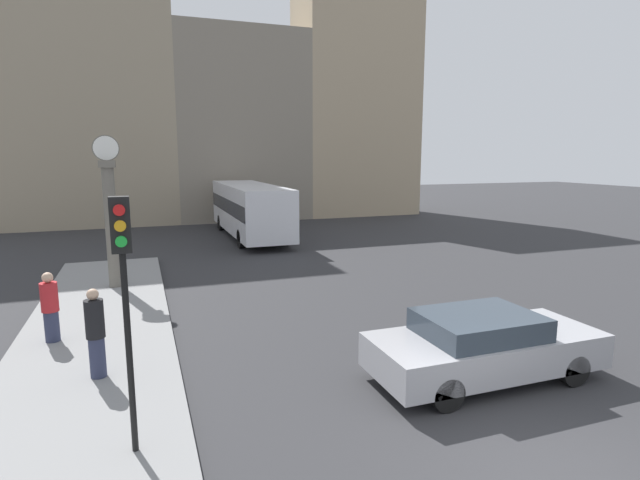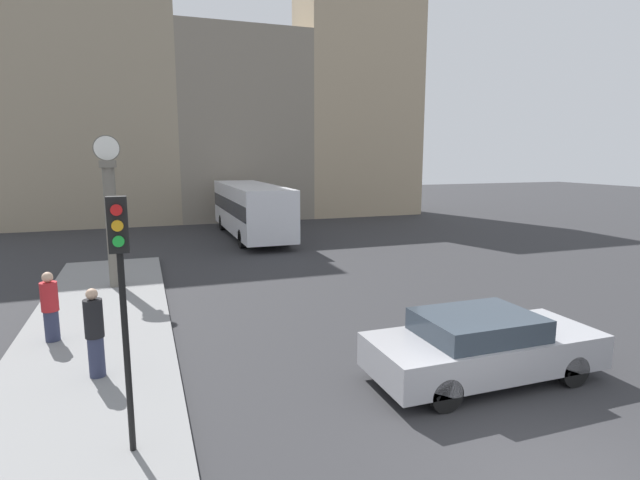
{
  "view_description": "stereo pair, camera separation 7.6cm",
  "coord_description": "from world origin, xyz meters",
  "px_view_note": "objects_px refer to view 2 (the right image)",
  "views": [
    {
      "loc": [
        -5.18,
        -4.78,
        4.38
      ],
      "look_at": [
        -0.29,
        8.71,
        1.92
      ],
      "focal_mm": 28.0,
      "sensor_mm": 36.0,
      "label": 1
    },
    {
      "loc": [
        -5.11,
        -4.8,
        4.38
      ],
      "look_at": [
        -0.29,
        8.71,
        1.92
      ],
      "focal_mm": 28.0,
      "sensor_mm": 36.0,
      "label": 2
    }
  ],
  "objects_px": {
    "bus_distant": "(251,207)",
    "pedestrian_black_jacket": "(95,333)",
    "street_clock": "(111,216)",
    "pedestrian_red_top": "(50,307)",
    "traffic_light_near": "(121,273)",
    "sedan_car": "(482,346)"
  },
  "relations": [
    {
      "from": "bus_distant",
      "to": "pedestrian_black_jacket",
      "type": "distance_m",
      "value": 17.51
    },
    {
      "from": "street_clock",
      "to": "pedestrian_red_top",
      "type": "distance_m",
      "value": 5.08
    },
    {
      "from": "pedestrian_black_jacket",
      "to": "pedestrian_red_top",
      "type": "height_order",
      "value": "pedestrian_black_jacket"
    },
    {
      "from": "traffic_light_near",
      "to": "pedestrian_black_jacket",
      "type": "bearing_deg",
      "value": 103.3
    },
    {
      "from": "traffic_light_near",
      "to": "bus_distant",
      "type": "bearing_deg",
      "value": 73.2
    },
    {
      "from": "street_clock",
      "to": "traffic_light_near",
      "type": "bearing_deg",
      "value": -86.35
    },
    {
      "from": "sedan_car",
      "to": "street_clock",
      "type": "bearing_deg",
      "value": 126.87
    },
    {
      "from": "sedan_car",
      "to": "street_clock",
      "type": "xyz_separation_m",
      "value": [
        -7.07,
        9.43,
        1.76
      ]
    },
    {
      "from": "pedestrian_red_top",
      "to": "pedestrian_black_jacket",
      "type": "bearing_deg",
      "value": -64.86
    },
    {
      "from": "street_clock",
      "to": "pedestrian_black_jacket",
      "type": "bearing_deg",
      "value": -90.31
    },
    {
      "from": "street_clock",
      "to": "pedestrian_black_jacket",
      "type": "relative_size",
      "value": 2.76
    },
    {
      "from": "bus_distant",
      "to": "pedestrian_red_top",
      "type": "bearing_deg",
      "value": -118.57
    },
    {
      "from": "traffic_light_near",
      "to": "street_clock",
      "type": "bearing_deg",
      "value": 93.65
    },
    {
      "from": "bus_distant",
      "to": "street_clock",
      "type": "bearing_deg",
      "value": -124.92
    },
    {
      "from": "sedan_car",
      "to": "traffic_light_near",
      "type": "distance_m",
      "value": 6.79
    },
    {
      "from": "sedan_car",
      "to": "pedestrian_black_jacket",
      "type": "relative_size",
      "value": 2.63
    },
    {
      "from": "street_clock",
      "to": "pedestrian_red_top",
      "type": "height_order",
      "value": "street_clock"
    },
    {
      "from": "pedestrian_red_top",
      "to": "traffic_light_near",
      "type": "bearing_deg",
      "value": -71.09
    },
    {
      "from": "sedan_car",
      "to": "bus_distant",
      "type": "distance_m",
      "value": 18.64
    },
    {
      "from": "sedan_car",
      "to": "street_clock",
      "type": "relative_size",
      "value": 0.95
    },
    {
      "from": "sedan_car",
      "to": "pedestrian_black_jacket",
      "type": "distance_m",
      "value": 7.49
    },
    {
      "from": "pedestrian_black_jacket",
      "to": "pedestrian_red_top",
      "type": "relative_size",
      "value": 1.08
    }
  ]
}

